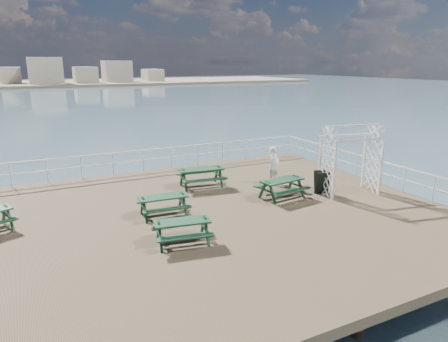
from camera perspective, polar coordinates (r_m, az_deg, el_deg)
ground at (r=14.35m, az=-4.08°, el=-7.05°), size 18.00×14.00×0.30m
sea_backdrop at (r=147.53m, az=-19.97°, el=12.16°), size 300.00×300.00×9.20m
railing at (r=16.28m, az=-7.83°, el=-0.62°), size 17.77×13.76×1.10m
picnic_table_b at (r=17.44m, az=-3.28°, el=-0.35°), size 2.11×1.78×0.94m
picnic_table_c at (r=16.15m, az=8.30°, el=-1.93°), size 1.97×1.67×0.87m
picnic_table_d at (r=14.33m, az=-8.68°, el=-4.33°), size 1.78×1.48×0.82m
picnic_table_e at (r=12.16m, az=-5.99°, el=-7.93°), size 1.88×1.62×0.81m
trellis_arbor at (r=17.18m, az=17.58°, el=1.04°), size 2.50×1.65×2.87m
sandwich_board at (r=17.05m, az=13.78°, el=-1.60°), size 0.70×0.61×0.97m
person at (r=17.95m, az=7.15°, el=0.81°), size 0.72×0.61×1.68m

